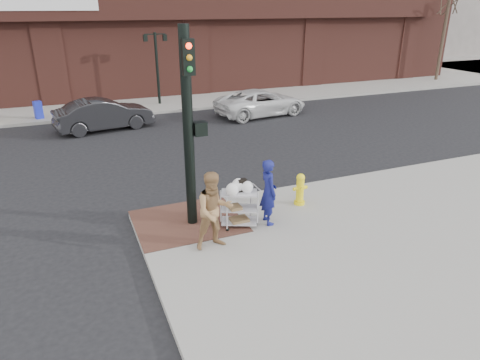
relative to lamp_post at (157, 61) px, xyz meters
name	(u,v)px	position (x,y,z in m)	size (l,w,h in m)	color
ground	(220,237)	(-2.00, -16.00, -2.62)	(220.00, 220.00, 0.00)	black
sidewalk_far	(228,64)	(10.50, 16.00, -2.54)	(65.00, 36.00, 0.15)	gray
brick_curb_ramp	(188,221)	(-2.60, -15.10, -2.46)	(2.80, 2.40, 0.01)	#4B2923
lamp_post	(157,61)	(0.00, 0.00, 0.00)	(1.32, 0.22, 4.00)	black
traffic_signal_pole	(189,125)	(-2.48, -15.23, 0.21)	(0.61, 0.51, 5.00)	black
woman_blue	(269,192)	(-0.64, -15.97, -1.58)	(0.65, 0.42, 1.77)	navy
pedestrian_tan	(214,211)	(-2.35, -16.60, -1.52)	(0.92, 0.72, 1.90)	#9A7348
sedan_dark	(104,114)	(-3.57, -4.20, -1.88)	(1.57, 4.51, 1.49)	black
minivan_white	(261,103)	(4.56, -4.40, -1.92)	(2.31, 5.01, 1.39)	silver
utility_cart	(239,205)	(-1.41, -15.82, -1.89)	(1.04, 0.83, 1.27)	#B1B0B5
fire_hydrant	(300,189)	(0.71, -15.29, -1.99)	(0.44, 0.31, 0.95)	yellow
newsbox_blue	(38,110)	(-6.51, -1.25, -2.03)	(0.37, 0.34, 0.89)	#1C29BB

